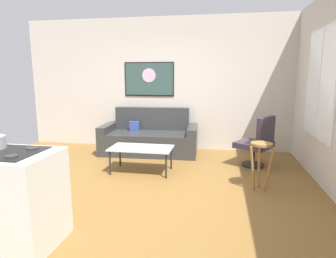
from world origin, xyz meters
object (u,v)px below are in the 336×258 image
bar_stool (261,155)px  wall_painting (149,79)px  coffee_table (141,149)px  couch (150,139)px  armchair (258,142)px

bar_stool → wall_painting: 3.17m
coffee_table → bar_stool: (1.84, -0.44, 0.12)m
couch → coffee_table: couch is taller
bar_stool → armchair: bearing=85.5°
couch → coffee_table: 1.23m
couch → armchair: (2.08, -0.59, 0.15)m
bar_stool → coffee_table: bearing=166.5°
couch → wall_painting: size_ratio=1.82×
wall_painting → couch: bearing=-76.4°
bar_stool → wall_painting: size_ratio=0.62×
coffee_table → bar_stool: size_ratio=1.52×
coffee_table → bar_stool: bearing=-13.5°
couch → coffee_table: bearing=-82.4°
couch → armchair: size_ratio=2.21×
couch → wall_painting: 1.31m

